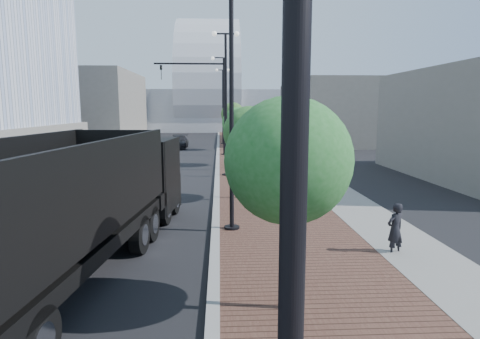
{
  "coord_description": "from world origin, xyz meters",
  "views": [
    {
      "loc": [
        0.17,
        -4.27,
        4.47
      ],
      "look_at": [
        1.0,
        12.0,
        2.0
      ],
      "focal_mm": 30.14,
      "sensor_mm": 36.0,
      "label": 1
    }
  ],
  "objects_px": {
    "white_sedan": "(139,166)",
    "pedestrian": "(395,230)",
    "dark_car_mid": "(157,145)",
    "dump_truck": "(108,200)"
  },
  "relations": [
    {
      "from": "white_sedan",
      "to": "pedestrian",
      "type": "bearing_deg",
      "value": -38.26
    },
    {
      "from": "dump_truck",
      "to": "dark_car_mid",
      "type": "distance_m",
      "value": 30.81
    },
    {
      "from": "pedestrian",
      "to": "white_sedan",
      "type": "bearing_deg",
      "value": -78.69
    },
    {
      "from": "dump_truck",
      "to": "dark_car_mid",
      "type": "xyz_separation_m",
      "value": [
        -3.1,
        30.64,
        -1.0
      ]
    },
    {
      "from": "dump_truck",
      "to": "pedestrian",
      "type": "bearing_deg",
      "value": -1.42
    },
    {
      "from": "white_sedan",
      "to": "pedestrian",
      "type": "xyz_separation_m",
      "value": [
        10.59,
        -14.72,
        0.06
      ]
    },
    {
      "from": "dump_truck",
      "to": "pedestrian",
      "type": "relative_size",
      "value": 8.48
    },
    {
      "from": "dark_car_mid",
      "to": "pedestrian",
      "type": "height_order",
      "value": "pedestrian"
    },
    {
      "from": "dump_truck",
      "to": "dark_car_mid",
      "type": "bearing_deg",
      "value": 101.95
    },
    {
      "from": "dark_car_mid",
      "to": "white_sedan",
      "type": "bearing_deg",
      "value": -109.27
    }
  ]
}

